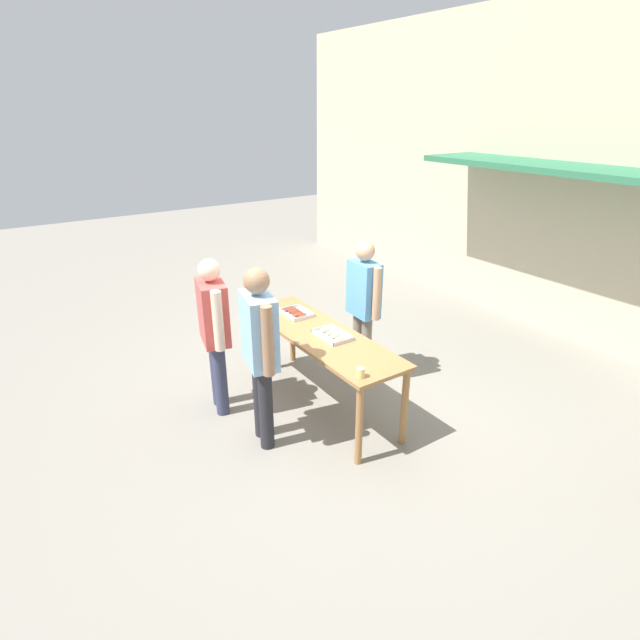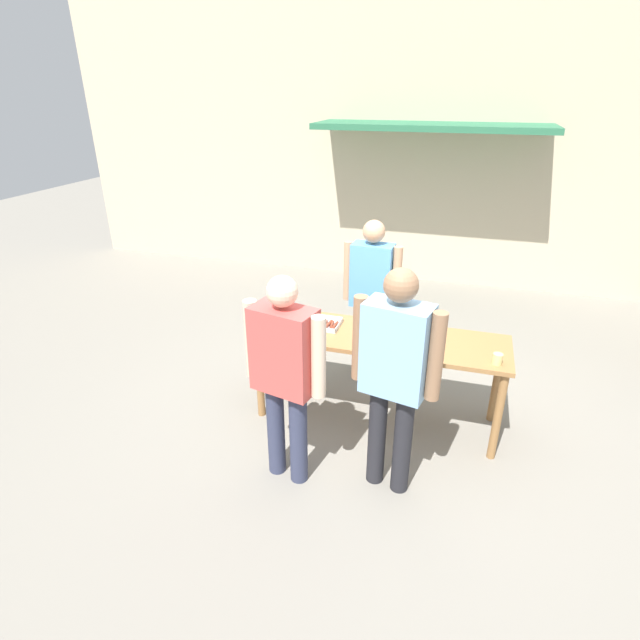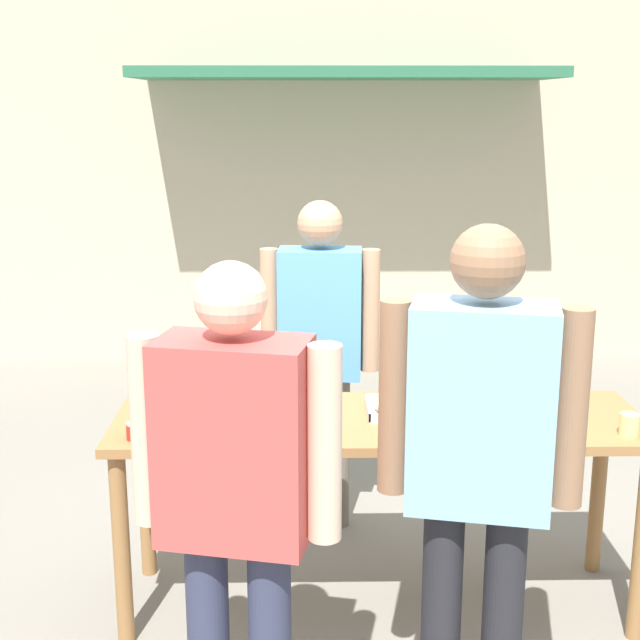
{
  "view_description": "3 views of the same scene",
  "coord_description": "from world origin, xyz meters",
  "px_view_note": "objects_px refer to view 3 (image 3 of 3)",
  "views": [
    {
      "loc": [
        4.04,
        -2.71,
        3.13
      ],
      "look_at": [
        0.0,
        0.0,
        1.03
      ],
      "focal_mm": 28.0,
      "sensor_mm": 36.0,
      "label": 1
    },
    {
      "loc": [
        0.63,
        -3.95,
        2.9
      ],
      "look_at": [
        -0.57,
        0.06,
        0.93
      ],
      "focal_mm": 28.0,
      "sensor_mm": 36.0,
      "label": 2
    },
    {
      "loc": [
        -0.31,
        -3.58,
        2.19
      ],
      "look_at": [
        -0.24,
        0.78,
        1.12
      ],
      "focal_mm": 50.0,
      "sensor_mm": 36.0,
      "label": 3
    }
  ],
  "objects_px": {
    "food_tray_sausages": "(245,411)",
    "person_customer_with_cup": "(479,448)",
    "beer_cup": "(629,425)",
    "food_tray_buns": "(413,408)",
    "condiment_jar_mustard": "(135,431)",
    "condiment_jar_ketchup": "(158,431)",
    "person_server_behind_table": "(320,337)",
    "person_customer_holding_hotdog": "(235,483)"
  },
  "relations": [
    {
      "from": "food_tray_sausages",
      "to": "person_customer_holding_hotdog",
      "type": "relative_size",
      "value": 0.21
    },
    {
      "from": "beer_cup",
      "to": "condiment_jar_mustard",
      "type": "bearing_deg",
      "value": -179.83
    },
    {
      "from": "beer_cup",
      "to": "food_tray_buns",
      "type": "bearing_deg",
      "value": 161.52
    },
    {
      "from": "condiment_jar_ketchup",
      "to": "person_customer_with_cup",
      "type": "xyz_separation_m",
      "value": [
        1.16,
        -0.61,
        0.17
      ]
    },
    {
      "from": "food_tray_buns",
      "to": "person_customer_with_cup",
      "type": "distance_m",
      "value": 0.93
    },
    {
      "from": "person_server_behind_table",
      "to": "person_customer_with_cup",
      "type": "distance_m",
      "value": 1.7
    },
    {
      "from": "food_tray_buns",
      "to": "condiment_jar_mustard",
      "type": "distance_m",
      "value": 1.18
    },
    {
      "from": "condiment_jar_ketchup",
      "to": "person_customer_holding_hotdog",
      "type": "height_order",
      "value": "person_customer_holding_hotdog"
    },
    {
      "from": "food_tray_sausages",
      "to": "beer_cup",
      "type": "xyz_separation_m",
      "value": [
        1.56,
        -0.28,
        0.03
      ]
    },
    {
      "from": "condiment_jar_ketchup",
      "to": "food_tray_buns",
      "type": "bearing_deg",
      "value": 15.34
    },
    {
      "from": "condiment_jar_ketchup",
      "to": "person_customer_holding_hotdog",
      "type": "relative_size",
      "value": 0.04
    },
    {
      "from": "condiment_jar_ketchup",
      "to": "person_server_behind_table",
      "type": "xyz_separation_m",
      "value": [
        0.66,
        1.01,
        0.11
      ]
    },
    {
      "from": "food_tray_buns",
      "to": "person_customer_holding_hotdog",
      "type": "relative_size",
      "value": 0.24
    },
    {
      "from": "condiment_jar_mustard",
      "to": "person_customer_holding_hotdog",
      "type": "relative_size",
      "value": 0.04
    },
    {
      "from": "condiment_jar_ketchup",
      "to": "person_customer_with_cup",
      "type": "bearing_deg",
      "value": -27.86
    },
    {
      "from": "condiment_jar_mustard",
      "to": "condiment_jar_ketchup",
      "type": "height_order",
      "value": "same"
    },
    {
      "from": "condiment_jar_ketchup",
      "to": "condiment_jar_mustard",
      "type": "bearing_deg",
      "value": 177.78
    },
    {
      "from": "food_tray_buns",
      "to": "condiment_jar_ketchup",
      "type": "xyz_separation_m",
      "value": [
        -1.05,
        -0.29,
        0.01
      ]
    },
    {
      "from": "condiment_jar_ketchup",
      "to": "person_server_behind_table",
      "type": "relative_size",
      "value": 0.04
    },
    {
      "from": "food_tray_sausages",
      "to": "person_customer_with_cup",
      "type": "xyz_separation_m",
      "value": [
        0.83,
        -0.9,
        0.19
      ]
    },
    {
      "from": "person_server_behind_table",
      "to": "condiment_jar_ketchup",
      "type": "bearing_deg",
      "value": -119.78
    },
    {
      "from": "food_tray_buns",
      "to": "condiment_jar_ketchup",
      "type": "distance_m",
      "value": 1.09
    },
    {
      "from": "beer_cup",
      "to": "person_server_behind_table",
      "type": "bearing_deg",
      "value": 140.78
    },
    {
      "from": "food_tray_buns",
      "to": "person_server_behind_table",
      "type": "distance_m",
      "value": 0.83
    },
    {
      "from": "person_customer_with_cup",
      "to": "food_tray_buns",
      "type": "bearing_deg",
      "value": -71.02
    },
    {
      "from": "beer_cup",
      "to": "person_server_behind_table",
      "type": "distance_m",
      "value": 1.59
    },
    {
      "from": "food_tray_buns",
      "to": "person_server_behind_table",
      "type": "xyz_separation_m",
      "value": [
        -0.39,
        0.72,
        0.13
      ]
    },
    {
      "from": "food_tray_sausages",
      "to": "condiment_jar_mustard",
      "type": "xyz_separation_m",
      "value": [
        -0.42,
        -0.29,
        0.02
      ]
    },
    {
      "from": "food_tray_sausages",
      "to": "person_server_behind_table",
      "type": "bearing_deg",
      "value": 65.23
    },
    {
      "from": "beer_cup",
      "to": "person_customer_holding_hotdog",
      "type": "relative_size",
      "value": 0.05
    },
    {
      "from": "person_server_behind_table",
      "to": "person_customer_with_cup",
      "type": "height_order",
      "value": "person_customer_with_cup"
    },
    {
      "from": "condiment_jar_mustard",
      "to": "condiment_jar_ketchup",
      "type": "bearing_deg",
      "value": -2.22
    },
    {
      "from": "person_server_behind_table",
      "to": "person_customer_holding_hotdog",
      "type": "bearing_deg",
      "value": -96.22
    },
    {
      "from": "person_customer_holding_hotdog",
      "to": "condiment_jar_mustard",
      "type": "bearing_deg",
      "value": -45.57
    },
    {
      "from": "condiment_jar_mustard",
      "to": "beer_cup",
      "type": "xyz_separation_m",
      "value": [
        1.99,
        0.01,
        0.01
      ]
    },
    {
      "from": "food_tray_sausages",
      "to": "person_customer_with_cup",
      "type": "bearing_deg",
      "value": -47.34
    },
    {
      "from": "person_customer_with_cup",
      "to": "food_tray_sausages",
      "type": "bearing_deg",
      "value": -35.03
    },
    {
      "from": "beer_cup",
      "to": "person_customer_holding_hotdog",
      "type": "height_order",
      "value": "person_customer_holding_hotdog"
    },
    {
      "from": "food_tray_buns",
      "to": "person_customer_holding_hotdog",
      "type": "distance_m",
      "value": 1.24
    },
    {
      "from": "food_tray_buns",
      "to": "person_customer_with_cup",
      "type": "bearing_deg",
      "value": -83.32
    },
    {
      "from": "condiment_jar_mustard",
      "to": "food_tray_buns",
      "type": "bearing_deg",
      "value": 13.97
    },
    {
      "from": "beer_cup",
      "to": "person_customer_holding_hotdog",
      "type": "distance_m",
      "value": 1.7
    }
  ]
}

